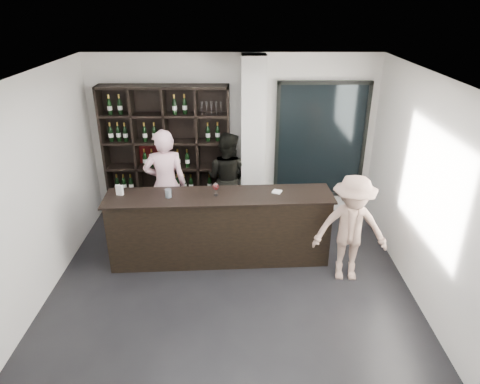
{
  "coord_description": "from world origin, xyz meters",
  "views": [
    {
      "loc": [
        0.12,
        -4.53,
        3.75
      ],
      "look_at": [
        0.13,
        1.1,
        1.15
      ],
      "focal_mm": 32.0,
      "sensor_mm": 36.0,
      "label": 1
    }
  ],
  "objects_px": {
    "taster_pink": "(166,185)",
    "customer": "(351,229)",
    "wine_shelf": "(167,154)",
    "taster_black": "(227,178)",
    "tasting_counter": "(220,228)"
  },
  "relations": [
    {
      "from": "taster_pink",
      "to": "customer",
      "type": "height_order",
      "value": "taster_pink"
    },
    {
      "from": "wine_shelf",
      "to": "taster_black",
      "type": "distance_m",
      "value": 1.13
    },
    {
      "from": "wine_shelf",
      "to": "customer",
      "type": "distance_m",
      "value": 3.44
    },
    {
      "from": "tasting_counter",
      "to": "customer",
      "type": "height_order",
      "value": "customer"
    },
    {
      "from": "wine_shelf",
      "to": "customer",
      "type": "bearing_deg",
      "value": -34.51
    },
    {
      "from": "taster_pink",
      "to": "wine_shelf",
      "type": "bearing_deg",
      "value": -94.29
    },
    {
      "from": "tasting_counter",
      "to": "taster_black",
      "type": "bearing_deg",
      "value": 83.47
    },
    {
      "from": "taster_black",
      "to": "tasting_counter",
      "type": "bearing_deg",
      "value": 109.72
    },
    {
      "from": "wine_shelf",
      "to": "tasting_counter",
      "type": "height_order",
      "value": "wine_shelf"
    },
    {
      "from": "tasting_counter",
      "to": "taster_pink",
      "type": "xyz_separation_m",
      "value": [
        -0.91,
        0.75,
        0.38
      ]
    },
    {
      "from": "wine_shelf",
      "to": "taster_black",
      "type": "height_order",
      "value": "wine_shelf"
    },
    {
      "from": "tasting_counter",
      "to": "taster_pink",
      "type": "bearing_deg",
      "value": 137.38
    },
    {
      "from": "tasting_counter",
      "to": "taster_pink",
      "type": "height_order",
      "value": "taster_pink"
    },
    {
      "from": "wine_shelf",
      "to": "tasting_counter",
      "type": "bearing_deg",
      "value": -56.41
    },
    {
      "from": "taster_black",
      "to": "customer",
      "type": "distance_m",
      "value": 2.5
    }
  ]
}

